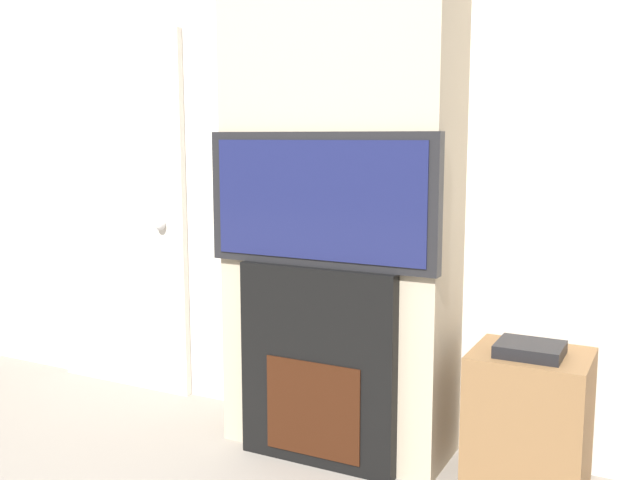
# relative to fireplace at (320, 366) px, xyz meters

# --- Properties ---
(wall_back) EXTENTS (6.00, 0.06, 2.70)m
(wall_back) POSITION_rel_fireplace_xyz_m (0.00, 0.44, 0.91)
(wall_back) COLOR silver
(wall_back) RESTS_ON ground_plane
(chimney_breast) EXTENTS (1.03, 0.41, 2.70)m
(chimney_breast) POSITION_rel_fireplace_xyz_m (0.00, 0.21, 0.91)
(chimney_breast) COLOR tan
(chimney_breast) RESTS_ON ground_plane
(fireplace) EXTENTS (0.73, 0.15, 0.88)m
(fireplace) POSITION_rel_fireplace_xyz_m (0.00, 0.00, 0.00)
(fireplace) COLOR black
(fireplace) RESTS_ON ground_plane
(television) EXTENTS (1.06, 0.07, 0.57)m
(television) POSITION_rel_fireplace_xyz_m (0.00, -0.00, 0.73)
(television) COLOR black
(television) RESTS_ON fireplace
(media_stand) EXTENTS (0.46, 0.40, 0.62)m
(media_stand) POSITION_rel_fireplace_xyz_m (0.87, 0.18, -0.14)
(media_stand) COLOR brown
(media_stand) RESTS_ON ground_plane
(entry_door) EXTENTS (0.91, 0.09, 2.00)m
(entry_door) POSITION_rel_fireplace_xyz_m (-1.47, 0.38, 0.56)
(entry_door) COLOR silver
(entry_door) RESTS_ON ground_plane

